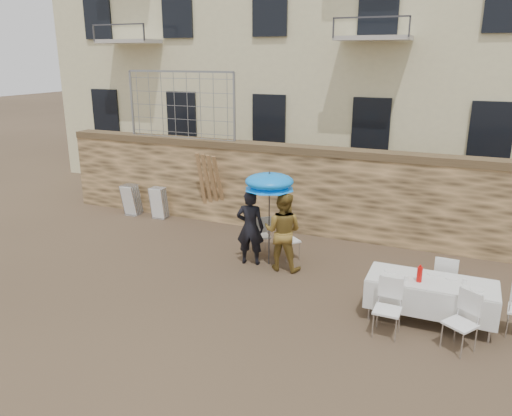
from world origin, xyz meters
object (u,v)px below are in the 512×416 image
at_px(soda_bottle, 420,274).
at_px(table_chair_front_right, 460,322).
at_px(couple_chair_right, 289,239).
at_px(umbrella, 269,184).
at_px(chair_stack_right, 161,201).
at_px(man_suit, 250,228).
at_px(banquet_table, 432,282).
at_px(couple_chair_left, 260,235).
at_px(chair_stack_left, 135,198).
at_px(table_chair_front_left, 387,309).
at_px(table_chair_back, 445,279).
at_px(woman_dress, 283,231).

xyz_separation_m(soda_bottle, table_chair_front_right, (0.70, -0.60, -0.43)).
height_order(couple_chair_right, soda_bottle, soda_bottle).
relative_size(umbrella, chair_stack_right, 2.10).
relative_size(man_suit, couple_chair_right, 1.73).
bearing_deg(banquet_table, chair_stack_right, 157.13).
bearing_deg(couple_chair_left, soda_bottle, 114.14).
distance_m(couple_chair_right, chair_stack_left, 5.45).
distance_m(table_chair_front_left, table_chair_front_right, 1.10).
bearing_deg(banquet_table, table_chair_front_right, -56.31).
height_order(couple_chair_right, chair_stack_right, couple_chair_right).
relative_size(umbrella, chair_stack_left, 2.10).
distance_m(umbrella, chair_stack_right, 4.68).
distance_m(couple_chair_left, table_chair_back, 4.13).
bearing_deg(couple_chair_right, couple_chair_left, 39.77).
bearing_deg(couple_chair_left, table_chair_front_right, 111.53).
relative_size(woman_dress, couple_chair_left, 1.77).
distance_m(couple_chair_left, couple_chair_right, 0.70).
bearing_deg(soda_bottle, couple_chair_left, 153.54).
bearing_deg(banquet_table, couple_chair_left, 156.61).
bearing_deg(table_chair_front_left, table_chair_back, 64.16).
bearing_deg(table_chair_back, soda_bottle, 69.25).
bearing_deg(table_chair_front_right, couple_chair_right, -179.89).
bearing_deg(umbrella, banquet_table, -19.39).
relative_size(couple_chair_right, banquet_table, 0.46).
xyz_separation_m(soda_bottle, table_chair_front_left, (-0.40, -0.60, -0.43)).
height_order(man_suit, banquet_table, man_suit).
relative_size(umbrella, soda_bottle, 7.42).
distance_m(chair_stack_left, chair_stack_right, 0.90).
bearing_deg(table_chair_front_left, man_suit, 151.58).
xyz_separation_m(chair_stack_left, chair_stack_right, (0.90, 0.00, 0.00)).
bearing_deg(woman_dress, man_suit, -2.60).
distance_m(umbrella, table_chair_front_right, 4.60).
relative_size(couple_chair_left, soda_bottle, 3.69).
bearing_deg(umbrella, table_chair_back, -6.43).
bearing_deg(soda_bottle, woman_dress, 156.42).
bearing_deg(table_chair_back, banquet_table, 78.05).
xyz_separation_m(couple_chair_right, chair_stack_left, (-5.24, 1.49, -0.02)).
distance_m(soda_bottle, table_chair_front_right, 1.02).
bearing_deg(woman_dress, couple_chair_left, -38.85).
bearing_deg(soda_bottle, man_suit, 160.89).
xyz_separation_m(umbrella, couple_chair_right, (0.30, 0.45, -1.33)).
relative_size(woman_dress, banquet_table, 0.81).
distance_m(soda_bottle, table_chair_back, 1.11).
xyz_separation_m(man_suit, couple_chair_left, (0.00, 0.55, -0.35)).
bearing_deg(table_chair_back, chair_stack_right, -14.96).
bearing_deg(soda_bottle, table_chair_front_left, -123.69).
height_order(man_suit, couple_chair_left, man_suit).
relative_size(soda_bottle, table_chair_front_left, 0.27).
distance_m(couple_chair_right, table_chair_front_right, 4.36).
bearing_deg(soda_bottle, table_chair_front_right, -40.60).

